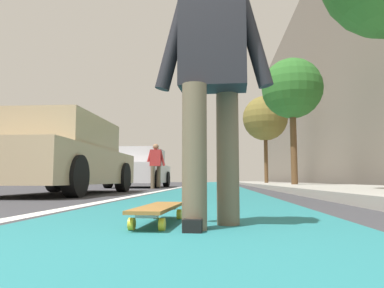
% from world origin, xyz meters
% --- Properties ---
extents(ground_plane, '(80.00, 80.00, 0.00)m').
position_xyz_m(ground_plane, '(10.00, 0.00, 0.00)').
color(ground_plane, '#38383D').
extents(bike_lane_paint, '(56.00, 2.19, 0.00)m').
position_xyz_m(bike_lane_paint, '(24.00, 0.00, 0.00)').
color(bike_lane_paint, '#237075').
rests_on(bike_lane_paint, ground).
extents(lane_stripe_white, '(52.00, 0.16, 0.01)m').
position_xyz_m(lane_stripe_white, '(20.00, 1.24, 0.00)').
color(lane_stripe_white, silver).
rests_on(lane_stripe_white, ground).
extents(sidewalk_curb, '(52.00, 3.20, 0.13)m').
position_xyz_m(sidewalk_curb, '(18.00, -3.26, 0.07)').
color(sidewalk_curb, '#9E9B93').
rests_on(sidewalk_curb, ground).
extents(building_facade, '(40.00, 1.20, 12.00)m').
position_xyz_m(building_facade, '(22.00, -6.19, 6.00)').
color(building_facade, slate).
rests_on(building_facade, ground).
extents(skateboard, '(0.85, 0.24, 0.11)m').
position_xyz_m(skateboard, '(1.13, 0.15, 0.09)').
color(skateboard, yellow).
rests_on(skateboard, ground).
extents(skater_person, '(0.45, 0.72, 1.64)m').
position_xyz_m(skater_person, '(0.98, -0.19, 0.94)').
color(skater_person, brown).
rests_on(skater_person, ground).
extents(parked_car_near, '(4.57, 1.90, 1.50)m').
position_xyz_m(parked_car_near, '(5.85, 2.87, 0.73)').
color(parked_car_near, tan).
rests_on(parked_car_near, ground).
extents(parked_car_mid, '(4.14, 1.94, 1.48)m').
position_xyz_m(parked_car_mid, '(12.67, 2.81, 0.71)').
color(parked_car_mid, silver).
rests_on(parked_car_mid, ground).
extents(traffic_light, '(0.33, 0.28, 4.15)m').
position_xyz_m(traffic_light, '(24.15, 1.64, 2.88)').
color(traffic_light, '#2D2D2D').
rests_on(traffic_light, ground).
extents(street_tree_mid, '(2.14, 2.14, 4.60)m').
position_xyz_m(street_tree_mid, '(11.71, -2.86, 3.50)').
color(street_tree_mid, brown).
rests_on(street_tree_mid, ground).
extents(street_tree_far, '(2.50, 2.50, 4.99)m').
position_xyz_m(street_tree_far, '(19.17, -2.86, 3.72)').
color(street_tree_far, brown).
rests_on(street_tree_far, ground).
extents(pedestrian_distant, '(0.41, 0.64, 1.48)m').
position_xyz_m(pedestrian_distant, '(10.68, 1.84, 0.84)').
color(pedestrian_distant, brown).
rests_on(pedestrian_distant, ground).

